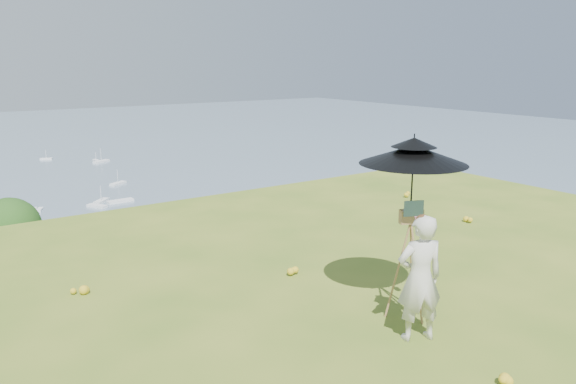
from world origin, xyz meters
TOP-DOWN VIEW (x-y plane):
  - ground at (0.00, 0.00)m, footprint 14.00×14.00m
  - slope_trees at (0.00, 35.00)m, footprint 110.00×50.00m
  - wildflowers at (0.00, 0.25)m, footprint 10.00×10.50m
  - painter at (-1.81, -0.97)m, footprint 0.65×0.54m
  - field_easel at (-1.46, -0.47)m, footprint 0.77×0.77m
  - sun_umbrella at (-1.45, -0.44)m, footprint 1.72×1.72m
  - painter_cap at (-1.81, -0.97)m, footprint 0.24×0.26m

SIDE VIEW (x-z plane):
  - slope_trees at x=0.00m, z-range -18.00..-12.00m
  - ground at x=0.00m, z-range 0.00..0.00m
  - wildflowers at x=0.00m, z-range 0.00..0.12m
  - painter at x=-1.81m, z-range 0.00..1.54m
  - field_easel at x=-1.46m, z-range 0.00..1.56m
  - painter_cap at x=-1.81m, z-range 1.44..1.54m
  - sun_umbrella at x=-1.45m, z-range 1.28..2.38m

